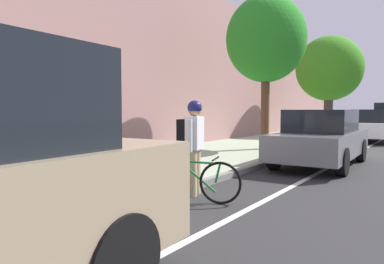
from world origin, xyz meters
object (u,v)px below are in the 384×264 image
Objects in this scene: street_tree_near_cyclist at (329,69)px; pedestrian_on_phone at (113,126)px; cyclist_with_backpack at (193,138)px; parked_sedan_white_second at (371,126)px; parked_sedan_grey_mid at (321,138)px; street_tree_mid_block at (266,40)px; fire_hydrant at (289,138)px; bicycle_at_curb at (189,180)px.

pedestrian_on_phone is (2.05, 13.85, -2.64)m from street_tree_near_cyclist.
pedestrian_on_phone is (3.53, -1.40, 0.05)m from cyclist_with_backpack.
street_tree_near_cyclist is (2.38, -1.62, 2.96)m from parked_sedan_white_second.
parked_sedan_grey_mid is 11.15m from street_tree_near_cyclist.
street_tree_mid_block is (-0.00, 8.63, 0.22)m from street_tree_near_cyclist.
street_tree_near_cyclist is 3.20× the size of pedestrian_on_phone.
cyclist_with_backpack reaches higher than fire_hydrant.
parked_sedan_grey_mid is at bearing 90.31° from parked_sedan_white_second.
cyclist_with_backpack reaches higher than parked_sedan_grey_mid.
street_tree_near_cyclist is at bearing -84.50° from fire_hydrant.
cyclist_with_backpack is at bearing 86.22° from parked_sedan_white_second.
fire_hydrant is at bearing -83.00° from bicycle_at_curb.
parked_sedan_white_second is 5.37× the size of fire_hydrant.
pedestrian_on_phone reaches higher than fire_hydrant.
cyclist_with_backpack is 0.31× the size of street_tree_near_cyclist.
parked_sedan_white_second is 0.84× the size of street_tree_near_cyclist.
pedestrian_on_phone is 2.00× the size of fire_hydrant.
pedestrian_on_phone is at bearing 37.06° from parked_sedan_grey_mid.
street_tree_mid_block is at bearing 14.39° from fire_hydrant.
parked_sedan_white_second is 1.02× the size of parked_sedan_grey_mid.
parked_sedan_white_second is at bearing -93.78° from cyclist_with_backpack.
street_tree_near_cyclist is at bearing -83.80° from bicycle_at_curb.
cyclist_with_backpack is 15.56m from street_tree_near_cyclist.
parked_sedan_grey_mid is (-0.05, 8.86, 0.00)m from parked_sedan_white_second.
cyclist_with_backpack is at bearing 78.78° from parked_sedan_grey_mid.
pedestrian_on_phone is at bearing 62.29° from fire_hydrant.
parked_sedan_grey_mid is at bearing -142.94° from pedestrian_on_phone.
bicycle_at_curb is 16.14m from street_tree_near_cyclist.
parked_sedan_white_second is 8.86m from parked_sedan_grey_mid.
parked_sedan_grey_mid is at bearing 128.15° from fire_hydrant.
street_tree_mid_block reaches higher than fire_hydrant.
street_tree_near_cyclist is 6.39× the size of fire_hydrant.
street_tree_near_cyclist reaches higher than bicycle_at_curb.
cyclist_with_backpack reaches higher than bicycle_at_curb.
cyclist_with_backpack is at bearing 95.60° from fire_hydrant.
parked_sedan_white_second is 13.02m from pedestrian_on_phone.
street_tree_mid_block is at bearing -76.45° from bicycle_at_curb.
cyclist_with_backpack is 2.01× the size of fire_hydrant.
parked_sedan_white_second reaches higher than bicycle_at_curb.
bicycle_at_curb is (0.68, 14.08, -0.38)m from parked_sedan_white_second.
parked_sedan_grey_mid is 5.28m from bicycle_at_curb.
street_tree_mid_block is (2.43, -1.85, 3.19)m from parked_sedan_grey_mid.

